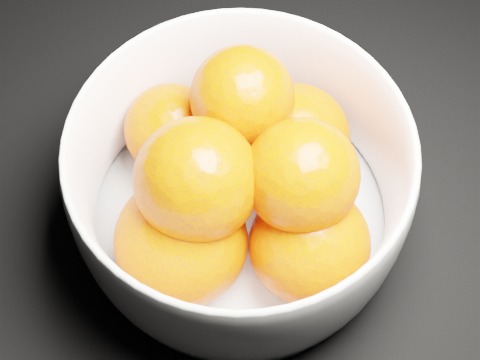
# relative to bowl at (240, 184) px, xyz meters

# --- Properties ---
(ground) EXTENTS (3.00, 3.00, 0.00)m
(ground) POSITION_rel_bowl_xyz_m (0.04, 0.25, -0.06)
(ground) COLOR black
(ground) RESTS_ON ground
(bowl) EXTENTS (0.25, 0.25, 0.12)m
(bowl) POSITION_rel_bowl_xyz_m (0.00, 0.00, 0.00)
(bowl) COLOR white
(bowl) RESTS_ON ground
(orange_pile) EXTENTS (0.20, 0.19, 0.14)m
(orange_pile) POSITION_rel_bowl_xyz_m (0.00, -0.01, 0.01)
(orange_pile) COLOR #EA4103
(orange_pile) RESTS_ON bowl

